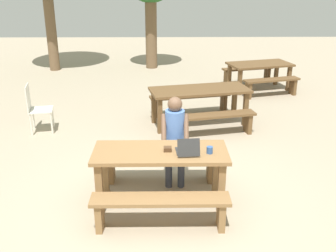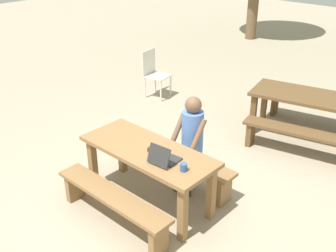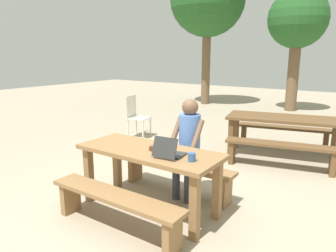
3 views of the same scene
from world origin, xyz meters
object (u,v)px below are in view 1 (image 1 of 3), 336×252
object	(u,v)px
picnic_table_front	(160,160)
laptop	(188,150)
plastic_chair	(36,107)
picnic_table_mid	(200,94)
coffee_mug	(210,150)
small_pouch	(168,149)
person_seated	(175,135)
picnic_table_rear	(260,67)

from	to	relation	value
picnic_table_front	laptop	distance (m)	0.41
plastic_chair	picnic_table_mid	xyz separation A→B (m)	(3.21, 0.36, 0.14)
coffee_mug	picnic_table_mid	size ratio (longest dim) A/B	0.04
small_pouch	plastic_chair	bearing A→B (deg)	133.77
person_seated	picnic_table_mid	distance (m)	2.50
coffee_mug	picnic_table_rear	world-z (taller)	coffee_mug
laptop	picnic_table_mid	distance (m)	3.12
person_seated	picnic_table_rear	world-z (taller)	person_seated
plastic_chair	picnic_table_rear	distance (m)	5.84
plastic_chair	picnic_table_mid	bearing A→B (deg)	-94.51
small_pouch	plastic_chair	distance (m)	3.66
plastic_chair	coffee_mug	bearing A→B (deg)	-142.48
coffee_mug	picnic_table_rear	size ratio (longest dim) A/B	0.05
picnic_table_mid	laptop	bearing A→B (deg)	-110.37
laptop	picnic_table_rear	bearing A→B (deg)	-116.02
picnic_table_mid	picnic_table_rear	world-z (taller)	picnic_table_mid
picnic_table_front	small_pouch	xyz separation A→B (m)	(0.09, -0.01, 0.16)
small_pouch	picnic_table_mid	size ratio (longest dim) A/B	0.05
person_seated	picnic_table_mid	bearing A→B (deg)	76.70
plastic_chair	picnic_table_rear	size ratio (longest dim) A/B	0.53
person_seated	picnic_table_rear	xyz separation A→B (m)	(2.40, 5.03, -0.15)
picnic_table_mid	person_seated	bearing A→B (deg)	-115.73
picnic_table_front	plastic_chair	world-z (taller)	plastic_chair
coffee_mug	picnic_table_mid	world-z (taller)	coffee_mug
laptop	picnic_table_mid	size ratio (longest dim) A/B	0.16
coffee_mug	plastic_chair	world-z (taller)	plastic_chair
laptop	plastic_chair	xyz separation A→B (m)	(-2.78, 2.72, -0.32)
laptop	small_pouch	distance (m)	0.27
picnic_table_mid	picnic_table_rear	distance (m)	3.18
picnic_table_mid	picnic_table_front	bearing A→B (deg)	-117.04
coffee_mug	plastic_chair	xyz separation A→B (m)	(-3.06, 2.71, -0.31)
laptop	person_seated	size ratio (longest dim) A/B	0.25
person_seated	picnic_table_rear	distance (m)	5.58
laptop	picnic_table_mid	xyz separation A→B (m)	(0.43, 3.08, -0.18)
person_seated	picnic_table_mid	size ratio (longest dim) A/B	0.63
picnic_table_rear	picnic_table_front	bearing A→B (deg)	-129.96
person_seated	plastic_chair	size ratio (longest dim) A/B	1.39
small_pouch	picnic_table_mid	xyz separation A→B (m)	(0.69, 3.00, -0.15)
laptop	small_pouch	size ratio (longest dim) A/B	3.20
laptop	coffee_mug	xyz separation A→B (m)	(0.28, 0.01, -0.01)
picnic_table_front	person_seated	distance (m)	0.61
coffee_mug	small_pouch	bearing A→B (deg)	172.30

